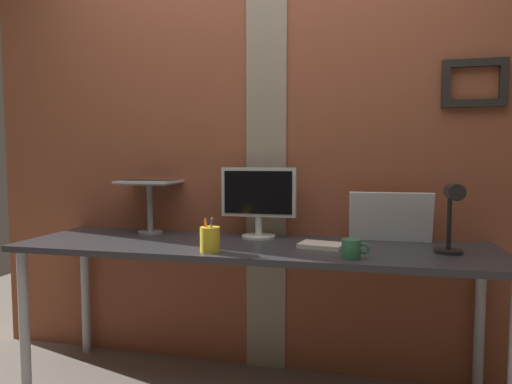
{
  "coord_description": "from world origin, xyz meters",
  "views": [
    {
      "loc": [
        0.49,
        -1.94,
        1.17
      ],
      "look_at": [
        -0.01,
        0.23,
        1.01
      ],
      "focal_mm": 30.78,
      "sensor_mm": 36.0,
      "label": 1
    }
  ],
  "objects_px": {
    "coffee_mug": "(352,249)",
    "monitor": "(259,197)",
    "pen_cup": "(210,239)",
    "whiteboard_panel": "(390,217)",
    "laptop": "(155,172)",
    "desk_lamp": "(452,211)"
  },
  "relations": [
    {
      "from": "monitor",
      "to": "desk_lamp",
      "type": "relative_size",
      "value": 1.27
    },
    {
      "from": "monitor",
      "to": "coffee_mug",
      "type": "relative_size",
      "value": 3.47
    },
    {
      "from": "desk_lamp",
      "to": "monitor",
      "type": "bearing_deg",
      "value": 164.84
    },
    {
      "from": "pen_cup",
      "to": "coffee_mug",
      "type": "xyz_separation_m",
      "value": [
        0.62,
        0.0,
        -0.02
      ]
    },
    {
      "from": "laptop",
      "to": "desk_lamp",
      "type": "bearing_deg",
      "value": -11.49
    },
    {
      "from": "laptop",
      "to": "pen_cup",
      "type": "bearing_deg",
      "value": -43.47
    },
    {
      "from": "monitor",
      "to": "desk_lamp",
      "type": "xyz_separation_m",
      "value": [
        0.91,
        -0.25,
        -0.02
      ]
    },
    {
      "from": "pen_cup",
      "to": "desk_lamp",
      "type": "bearing_deg",
      "value": 8.6
    },
    {
      "from": "monitor",
      "to": "coffee_mug",
      "type": "bearing_deg",
      "value": -39.35
    },
    {
      "from": "monitor",
      "to": "whiteboard_panel",
      "type": "xyz_separation_m",
      "value": [
        0.67,
        0.03,
        -0.09
      ]
    },
    {
      "from": "monitor",
      "to": "pen_cup",
      "type": "distance_m",
      "value": 0.45
    },
    {
      "from": "pen_cup",
      "to": "coffee_mug",
      "type": "relative_size",
      "value": 1.36
    },
    {
      "from": "pen_cup",
      "to": "whiteboard_panel",
      "type": "bearing_deg",
      "value": 28.19
    },
    {
      "from": "desk_lamp",
      "to": "laptop",
      "type": "bearing_deg",
      "value": 168.51
    },
    {
      "from": "coffee_mug",
      "to": "monitor",
      "type": "bearing_deg",
      "value": 140.65
    },
    {
      "from": "monitor",
      "to": "desk_lamp",
      "type": "height_order",
      "value": "monitor"
    },
    {
      "from": "coffee_mug",
      "to": "laptop",
      "type": "bearing_deg",
      "value": 157.26
    },
    {
      "from": "whiteboard_panel",
      "to": "pen_cup",
      "type": "height_order",
      "value": "whiteboard_panel"
    },
    {
      "from": "desk_lamp",
      "to": "pen_cup",
      "type": "xyz_separation_m",
      "value": [
        -1.04,
        -0.16,
        -0.14
      ]
    },
    {
      "from": "laptop",
      "to": "whiteboard_panel",
      "type": "relative_size",
      "value": 0.79
    },
    {
      "from": "whiteboard_panel",
      "to": "coffee_mug",
      "type": "bearing_deg",
      "value": -112.91
    },
    {
      "from": "laptop",
      "to": "pen_cup",
      "type": "height_order",
      "value": "laptop"
    }
  ]
}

